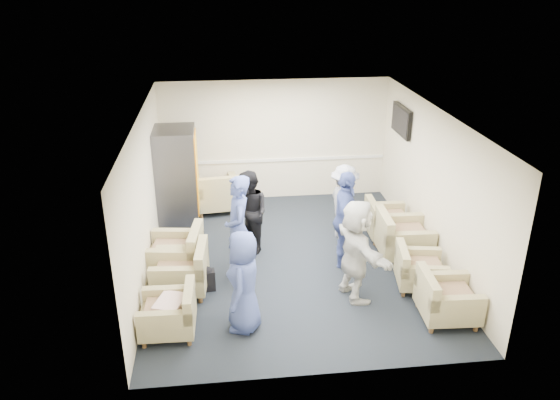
{
  "coord_description": "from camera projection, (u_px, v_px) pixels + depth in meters",
  "views": [
    {
      "loc": [
        -1.22,
        -8.55,
        4.92
      ],
      "look_at": [
        -0.21,
        0.2,
        1.12
      ],
      "focal_mm": 35.0,
      "sensor_mm": 36.0,
      "label": 1
    }
  ],
  "objects": [
    {
      "name": "vending_machine",
      "position": [
        177.0,
        177.0,
        10.94
      ],
      "size": [
        0.81,
        0.95,
        2.01
      ],
      "color": "#505058",
      "rests_on": "floor"
    },
    {
      "name": "pillow",
      "position": [
        170.0,
        304.0,
        7.77
      ],
      "size": [
        0.5,
        0.57,
        0.14
      ],
      "primitive_type": "cube",
      "rotation": [
        0.0,
        0.0,
        -1.9
      ],
      "color": "silver",
      "rests_on": "armchair_left_near"
    },
    {
      "name": "person_back_right",
      "position": [
        344.0,
        203.0,
        10.4
      ],
      "size": [
        0.69,
        1.04,
        1.51
      ],
      "primitive_type": "imported",
      "rotation": [
        0.0,
        0.0,
        1.71
      ],
      "color": "beige",
      "rests_on": "floor"
    },
    {
      "name": "backpack",
      "position": [
        207.0,
        278.0,
        8.92
      ],
      "size": [
        0.26,
        0.2,
        0.42
      ],
      "rotation": [
        0.0,
        0.0,
        0.09
      ],
      "color": "black",
      "rests_on": "floor"
    },
    {
      "name": "armchair_corner",
      "position": [
        217.0,
        195.0,
        11.75
      ],
      "size": [
        1.03,
        1.03,
        0.75
      ],
      "rotation": [
        0.0,
        0.0,
        3.25
      ],
      "color": "tan",
      "rests_on": "floor"
    },
    {
      "name": "right_wall",
      "position": [
        434.0,
        186.0,
        9.61
      ],
      "size": [
        0.02,
        6.0,
        2.7
      ],
      "primitive_type": "cube",
      "color": "beige",
      "rests_on": "floor"
    },
    {
      "name": "armchair_right_midnear",
      "position": [
        417.0,
        271.0,
        8.97
      ],
      "size": [
        0.87,
        0.87,
        0.61
      ],
      "rotation": [
        0.0,
        0.0,
        1.41
      ],
      "color": "tan",
      "rests_on": "floor"
    },
    {
      "name": "left_wall",
      "position": [
        145.0,
        198.0,
        9.08
      ],
      "size": [
        0.02,
        6.0,
        2.7
      ],
      "primitive_type": "cube",
      "color": "beige",
      "rests_on": "floor"
    },
    {
      "name": "person_front_right",
      "position": [
        356.0,
        250.0,
        8.49
      ],
      "size": [
        0.82,
        1.63,
        1.68
      ],
      "primitive_type": "imported",
      "rotation": [
        0.0,
        0.0,
        1.79
      ],
      "color": "silver",
      "rests_on": "floor"
    },
    {
      "name": "armchair_right_near",
      "position": [
        444.0,
        300.0,
        8.14
      ],
      "size": [
        0.86,
        0.86,
        0.65
      ],
      "rotation": [
        0.0,
        0.0,
        1.52
      ],
      "color": "tan",
      "rests_on": "floor"
    },
    {
      "name": "ceiling",
      "position": [
        294.0,
        115.0,
        8.81
      ],
      "size": [
        6.0,
        6.0,
        0.0
      ],
      "primitive_type": "plane",
      "rotation": [
        3.14,
        0.0,
        0.0
      ],
      "color": "silver",
      "rests_on": "back_wall"
    },
    {
      "name": "armchair_left_far",
      "position": [
        178.0,
        255.0,
        9.33
      ],
      "size": [
        1.01,
        1.01,
        0.72
      ],
      "rotation": [
        0.0,
        0.0,
        -1.71
      ],
      "color": "tan",
      "rests_on": "floor"
    },
    {
      "name": "armchair_right_far",
      "position": [
        386.0,
        222.0,
        10.63
      ],
      "size": [
        0.83,
        0.83,
        0.64
      ],
      "rotation": [
        0.0,
        0.0,
        1.54
      ],
      "color": "tan",
      "rests_on": "floor"
    },
    {
      "name": "back_wall",
      "position": [
        275.0,
        140.0,
        12.08
      ],
      "size": [
        5.0,
        0.02,
        2.7
      ],
      "primitive_type": "cube",
      "color": "beige",
      "rests_on": "floor"
    },
    {
      "name": "person_front_left",
      "position": [
        244.0,
        282.0,
        7.77
      ],
      "size": [
        0.67,
        0.86,
        1.55
      ],
      "primitive_type": "imported",
      "rotation": [
        0.0,
        0.0,
        -1.83
      ],
      "color": "#3F4F98",
      "rests_on": "floor"
    },
    {
      "name": "front_wall",
      "position": [
        327.0,
        286.0,
        6.61
      ],
      "size": [
        5.0,
        0.02,
        2.7
      ],
      "primitive_type": "cube",
      "color": "beige",
      "rests_on": "floor"
    },
    {
      "name": "floor",
      "position": [
        293.0,
        261.0,
        9.88
      ],
      "size": [
        6.0,
        6.0,
        0.0
      ],
      "primitive_type": "plane",
      "color": "black",
      "rests_on": "ground"
    },
    {
      "name": "person_mid_left",
      "position": [
        238.0,
        229.0,
        8.95
      ],
      "size": [
        0.48,
        0.7,
        1.86
      ],
      "primitive_type": "imported",
      "rotation": [
        0.0,
        0.0,
        -1.52
      ],
      "color": "#3F4F98",
      "rests_on": "floor"
    },
    {
      "name": "chair_rail",
      "position": [
        275.0,
        160.0,
        12.24
      ],
      "size": [
        4.98,
        0.04,
        0.06
      ],
      "primitive_type": "cube",
      "color": "white",
      "rests_on": "back_wall"
    },
    {
      "name": "armchair_left_near",
      "position": [
        171.0,
        314.0,
        7.84
      ],
      "size": [
        0.8,
        0.8,
        0.62
      ],
      "rotation": [
        0.0,
        0.0,
        -1.6
      ],
      "color": "tan",
      "rests_on": "floor"
    },
    {
      "name": "person_mid_right",
      "position": [
        345.0,
        220.0,
        9.42
      ],
      "size": [
        0.69,
        1.11,
        1.76
      ],
      "primitive_type": "imported",
      "rotation": [
        0.0,
        0.0,
        1.3
      ],
      "color": "#3F4F98",
      "rests_on": "floor"
    },
    {
      "name": "armchair_left_mid",
      "position": [
        184.0,
        272.0,
        8.84
      ],
      "size": [
        0.93,
        0.93,
        0.69
      ],
      "rotation": [
        0.0,
        0.0,
        -1.65
      ],
      "color": "tan",
      "rests_on": "floor"
    },
    {
      "name": "tv",
      "position": [
        401.0,
        121.0,
        10.97
      ],
      "size": [
        0.1,
        1.0,
        0.58
      ],
      "color": "black",
      "rests_on": "right_wall"
    },
    {
      "name": "armchair_right_midfar",
      "position": [
        400.0,
        238.0,
        9.9
      ],
      "size": [
        0.95,
        0.95,
        0.73
      ],
      "rotation": [
        0.0,
        0.0,
        1.53
      ],
      "color": "tan",
      "rests_on": "floor"
    },
    {
      "name": "person_back_left",
      "position": [
        250.0,
        213.0,
        9.91
      ],
      "size": [
        0.9,
        0.96,
        1.56
      ],
      "primitive_type": "imported",
      "rotation": [
        0.0,
        0.0,
        -1.01
      ],
      "color": "black",
      "rests_on": "floor"
    }
  ]
}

